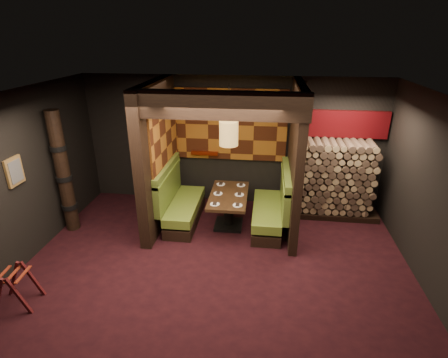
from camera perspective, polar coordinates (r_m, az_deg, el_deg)
floor at (r=5.95m, az=-1.59°, el=-15.32°), size 6.50×5.50×0.02m
ceiling at (r=4.74m, az=-1.98°, el=13.04°), size 6.50×5.50×0.02m
wall_back at (r=7.74m, az=1.33°, el=6.07°), size 6.50×0.02×2.85m
wall_front at (r=3.01m, az=-10.63°, el=-26.07°), size 6.50×0.02×2.85m
wall_left at (r=6.50m, az=-31.48°, el=-0.83°), size 0.02×5.50×2.85m
wall_right at (r=5.72m, az=32.61°, el=-4.08°), size 0.02×5.50×2.85m
partition_left at (r=6.97m, az=-10.74°, el=3.73°), size 0.20×2.20×2.85m
partition_right at (r=6.73m, az=11.50°, el=2.95°), size 0.15×2.10×2.85m
header_beam at (r=5.47m, az=-1.05°, el=11.94°), size 2.85×0.18×0.44m
tapa_back_panel at (r=7.59m, az=1.13°, el=8.83°), size 2.40×0.06×1.55m
tapa_side_panel at (r=6.97m, az=-9.63°, el=7.47°), size 0.04×1.85×1.45m
lacquer_shelf at (r=7.79m, az=-3.17°, el=4.27°), size 0.60×0.12×0.07m
booth_bench_left at (r=7.27m, az=-7.22°, el=-4.01°), size 0.68×1.60×1.14m
booth_bench_right at (r=7.07m, az=7.89°, el=-4.86°), size 0.68×1.60×1.14m
dining_table at (r=6.99m, az=0.76°, el=-4.25°), size 0.74×1.35×0.71m
place_settings at (r=6.88m, az=0.77°, el=-2.44°), size 0.61×1.11×0.03m
pendant_lamp at (r=6.40m, az=0.77°, el=7.47°), size 0.35×0.35×1.11m
framed_picture at (r=6.48m, az=-31.01°, el=1.07°), size 0.05×0.36×0.46m
luggage_rack at (r=6.02m, az=-30.84°, el=-14.74°), size 0.62×0.47×0.63m
totem_column at (r=7.29m, az=-24.75°, el=0.80°), size 0.31×0.31×2.40m
firewood_stack at (r=7.69m, az=18.17°, el=-0.05°), size 1.73×0.70×1.64m
mosaic_header at (r=7.66m, az=18.76°, el=8.50°), size 1.83×0.10×0.56m
bay_front_post at (r=6.98m, az=12.10°, el=3.63°), size 0.08×0.08×2.85m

